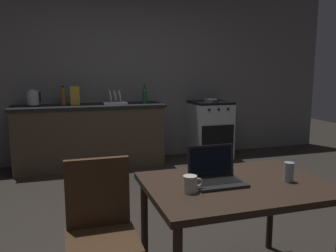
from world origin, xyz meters
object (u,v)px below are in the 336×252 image
(laptop, at_px, (216,176))
(dish_rack, at_px, (115,101))
(stove_oven, at_px, (210,129))
(dining_table, at_px, (236,194))
(electric_kettle, at_px, (33,98))
(frying_pan, at_px, (210,100))
(cereal_box, at_px, (75,96))
(chair, at_px, (100,226))
(drinking_glass, at_px, (289,172))
(bottle_b, at_px, (63,96))
(bottle, at_px, (145,95))
(coffee_mug, at_px, (190,184))

(laptop, height_order, dish_rack, dish_rack)
(stove_oven, relative_size, dining_table, 0.80)
(laptop, height_order, electric_kettle, electric_kettle)
(laptop, height_order, frying_pan, frying_pan)
(cereal_box, bearing_deg, chair, -90.31)
(chair, bearing_deg, electric_kettle, 85.43)
(drinking_glass, bearing_deg, frying_pan, 74.20)
(electric_kettle, bearing_deg, bottle_b, 11.30)
(stove_oven, xyz_separation_m, drinking_glass, (-0.94, -3.29, 0.32))
(bottle, height_order, coffee_mug, bottle)
(bottle, bearing_deg, coffee_mug, -98.95)
(chair, relative_size, dish_rack, 2.65)
(chair, relative_size, drinking_glass, 7.16)
(dining_table, distance_m, drinking_glass, 0.37)
(chair, distance_m, coffee_mug, 0.58)
(coffee_mug, height_order, bottle_b, bottle_b)
(coffee_mug, bearing_deg, chair, 168.50)
(dish_rack, height_order, bottle_b, bottle_b)
(bottle, relative_size, bottle_b, 0.99)
(chair, height_order, bottle_b, bottle_b)
(coffee_mug, bearing_deg, drinking_glass, -0.50)
(coffee_mug, bearing_deg, electric_kettle, 107.82)
(laptop, bearing_deg, bottle_b, 107.17)
(laptop, height_order, drinking_glass, laptop)
(laptop, relative_size, frying_pan, 0.76)
(laptop, xyz_separation_m, bottle_b, (-0.87, 3.26, 0.29))
(frying_pan, distance_m, drinking_glass, 3.40)
(electric_kettle, bearing_deg, stove_oven, -0.05)
(electric_kettle, height_order, cereal_box, cereal_box)
(dish_rack, xyz_separation_m, bottle_b, (-0.73, 0.08, 0.08))
(stove_oven, bearing_deg, dish_rack, 179.91)
(frying_pan, relative_size, bottle_b, 1.54)
(dining_table, distance_m, coffee_mug, 0.36)
(stove_oven, relative_size, cereal_box, 3.41)
(dining_table, height_order, frying_pan, frying_pan)
(dish_rack, bearing_deg, laptop, -87.40)
(coffee_mug, relative_size, cereal_box, 0.45)
(electric_kettle, height_order, frying_pan, electric_kettle)
(laptop, bearing_deg, drinking_glass, -11.81)
(laptop, xyz_separation_m, coffee_mug, (-0.21, -0.11, 0.00))
(electric_kettle, bearing_deg, coffee_mug, -72.18)
(cereal_box, bearing_deg, bottle_b, 159.50)
(stove_oven, relative_size, chair, 1.02)
(chair, bearing_deg, dining_table, -16.67)
(dining_table, relative_size, chair, 1.27)
(dining_table, distance_m, chair, 0.86)
(laptop, xyz_separation_m, dish_rack, (-0.14, 3.18, 0.21))
(dining_table, relative_size, electric_kettle, 4.93)
(coffee_mug, xyz_separation_m, cereal_box, (-0.50, 3.31, 0.29))
(laptop, bearing_deg, cereal_box, 104.74)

